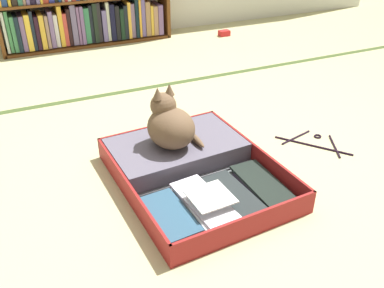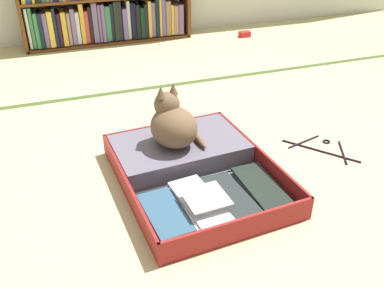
{
  "view_description": "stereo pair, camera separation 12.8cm",
  "coord_description": "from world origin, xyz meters",
  "px_view_note": "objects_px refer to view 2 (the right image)",
  "views": [
    {
      "loc": [
        -0.77,
        -1.49,
        1.15
      ],
      "look_at": [
        -0.12,
        -0.05,
        0.21
      ],
      "focal_mm": 39.12,
      "sensor_mm": 36.0,
      "label": 1
    },
    {
      "loc": [
        -0.66,
        -1.54,
        1.15
      ],
      "look_at": [
        -0.12,
        -0.05,
        0.21
      ],
      "focal_mm": 39.12,
      "sensor_mm": 36.0,
      "label": 2
    }
  ],
  "objects_px": {
    "bookshelf": "(106,0)",
    "open_suitcase": "(189,166)",
    "clothes_hanger": "(322,148)",
    "black_cat": "(172,124)",
    "small_red_pouch": "(245,34)"
  },
  "relations": [
    {
      "from": "bookshelf",
      "to": "open_suitcase",
      "type": "bearing_deg",
      "value": -90.58
    },
    {
      "from": "small_red_pouch",
      "to": "bookshelf",
      "type": "bearing_deg",
      "value": 167.56
    },
    {
      "from": "black_cat",
      "to": "small_red_pouch",
      "type": "relative_size",
      "value": 2.97
    },
    {
      "from": "bookshelf",
      "to": "open_suitcase",
      "type": "height_order",
      "value": "bookshelf"
    },
    {
      "from": "open_suitcase",
      "to": "clothes_hanger",
      "type": "relative_size",
      "value": 2.67
    },
    {
      "from": "bookshelf",
      "to": "small_red_pouch",
      "type": "xyz_separation_m",
      "value": [
        1.23,
        -0.27,
        -0.35
      ]
    },
    {
      "from": "black_cat",
      "to": "clothes_hanger",
      "type": "relative_size",
      "value": 0.9
    },
    {
      "from": "black_cat",
      "to": "clothes_hanger",
      "type": "bearing_deg",
      "value": -9.92
    },
    {
      "from": "small_red_pouch",
      "to": "black_cat",
      "type": "bearing_deg",
      "value": -124.98
    },
    {
      "from": "bookshelf",
      "to": "small_red_pouch",
      "type": "relative_size",
      "value": 14.71
    },
    {
      "from": "bookshelf",
      "to": "clothes_hanger",
      "type": "xyz_separation_m",
      "value": [
        0.72,
        -2.25,
        -0.37
      ]
    },
    {
      "from": "clothes_hanger",
      "to": "small_red_pouch",
      "type": "xyz_separation_m",
      "value": [
        0.51,
        1.98,
        0.02
      ]
    },
    {
      "from": "clothes_hanger",
      "to": "open_suitcase",
      "type": "bearing_deg",
      "value": 178.66
    },
    {
      "from": "open_suitcase",
      "to": "black_cat",
      "type": "relative_size",
      "value": 2.97
    },
    {
      "from": "open_suitcase",
      "to": "black_cat",
      "type": "distance_m",
      "value": 0.21
    }
  ]
}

